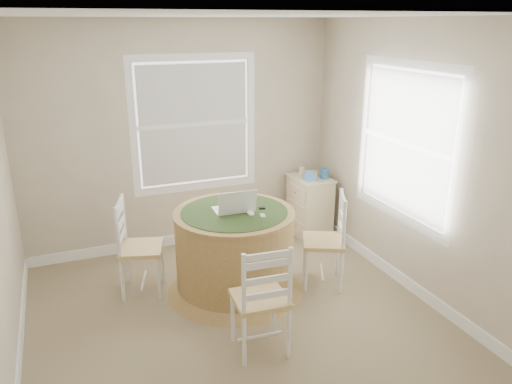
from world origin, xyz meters
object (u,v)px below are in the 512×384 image
corner_chest (309,206)px  chair_right (323,241)px  chair_near (260,298)px  laptop (234,208)px  chair_left (141,248)px  round_table (235,248)px

corner_chest → chair_right: bearing=-114.0°
chair_near → laptop: size_ratio=2.51×
chair_left → chair_near: bearing=-134.6°
laptop → corner_chest: (1.33, 0.96, -0.50)m
round_table → corner_chest: size_ratio=1.81×
round_table → chair_near: 0.99m
chair_near → chair_left: bearing=-56.6°
round_table → laptop: 0.42m
chair_right → corner_chest: bearing=-176.1°
chair_left → laptop: 0.99m
round_table → chair_near: chair_near is taller
round_table → corner_chest: (1.34, 0.97, -0.08)m
chair_left → chair_right: same height
chair_near → chair_right: (1.00, 0.77, 0.00)m
chair_near → laptop: laptop is taller
chair_right → laptop: 0.98m
laptop → chair_left: bearing=-17.1°
chair_left → round_table: bearing=-93.7°
chair_near → corner_chest: chair_near is taller
round_table → corner_chest: round_table is taller
chair_near → corner_chest: size_ratio=1.27×
laptop → chair_near: bearing=84.4°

